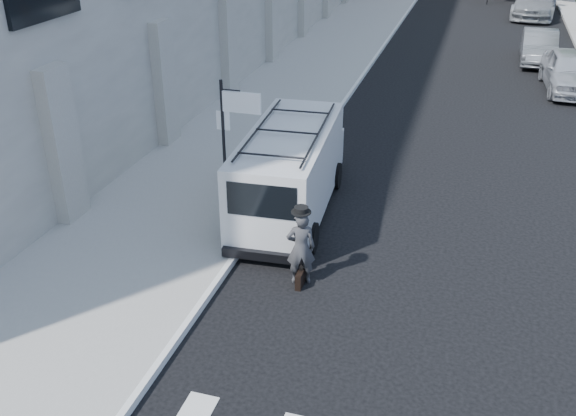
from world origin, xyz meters
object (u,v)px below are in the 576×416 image
Objects in this scene: briefcase at (300,278)px; suitcase at (293,239)px; cargo_van at (290,169)px; businessman at (301,248)px; parked_car_c at (535,2)px; parked_car_a at (570,71)px; parked_car_b at (539,47)px.

suitcase reaches higher than briefcase.
suitcase is at bearing -75.62° from cargo_van.
businessman reaches higher than briefcase.
parked_car_c is at bearing -119.98° from businessman.
briefcase is 17.23m from parked_car_a.
parked_car_a is (7.49, 12.85, -0.33)m from cargo_van.
suitcase is at bearing -95.97° from parked_car_c.
parked_car_c is (5.73, 31.38, 0.04)m from businessman.
businessman is 3.65× the size of briefcase.
parked_car_c is (6.23, 30.22, 0.57)m from suitcase.
cargo_van is 29.18m from parked_car_c.
businessman is 20.87m from parked_car_b.
suitcase is 0.24× the size of parked_car_b.
parked_car_a is 15.53m from parked_car_c.
businessman is 1.57× the size of suitcase.
suitcase is (-0.54, 1.30, 0.10)m from briefcase.
businessman is at bearing -94.67° from parked_car_c.
briefcase is 0.08× the size of parked_car_c.
cargo_van is 18.35m from parked_car_b.
parked_car_a is (6.39, 15.86, -0.03)m from businessman.
parked_car_a is at bearing 84.83° from suitcase.
parked_car_a reaches higher than suitcase.
suitcase is 16.24m from parked_car_a.
parked_car_a reaches higher than briefcase.
suitcase is at bearing -86.41° from businessman.
parked_car_a is at bearing 67.38° from briefcase.
cargo_van is (-1.14, 3.15, 0.94)m from briefcase.
cargo_van is 0.98× the size of parked_car_c.
parked_car_a is at bearing -76.78° from parked_car_b.
briefcase is 3.48m from cargo_van.
parked_car_c is at bearing 89.97° from parked_car_b.
businessman is at bearing -46.84° from suitcase.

